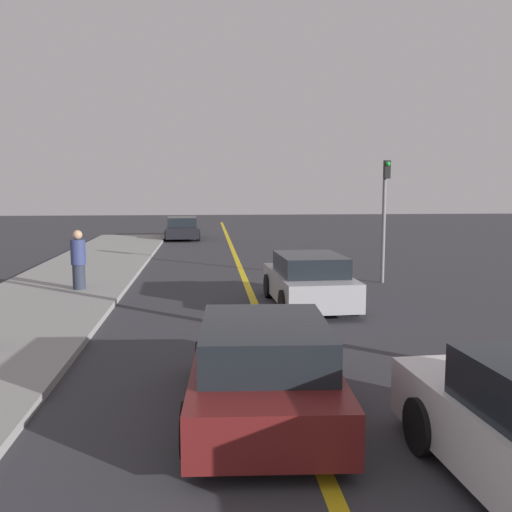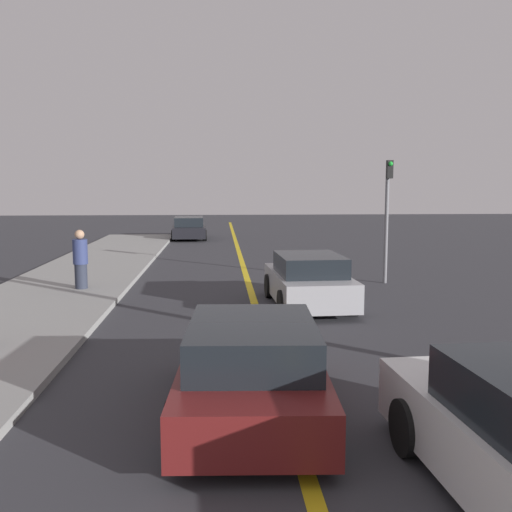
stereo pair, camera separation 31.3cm
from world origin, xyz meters
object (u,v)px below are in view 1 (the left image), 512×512
object	(u,v)px
car_ahead_center	(264,369)
car_parked_left_lot	(182,228)
car_far_distant	(309,281)
traffic_light	(385,208)
pedestrian_mid_group	(78,260)

from	to	relation	value
car_ahead_center	car_parked_left_lot	world-z (taller)	car_ahead_center
car_ahead_center	car_far_distant	xyz separation A→B (m)	(1.83, 6.77, 0.02)
car_far_distant	car_parked_left_lot	world-z (taller)	car_far_distant
traffic_light	pedestrian_mid_group	bearing A→B (deg)	-173.13
car_far_distant	car_ahead_center	bearing A→B (deg)	-107.76
car_ahead_center	pedestrian_mid_group	distance (m)	9.92
car_parked_left_lot	car_far_distant	bearing A→B (deg)	-80.49
car_far_distant	traffic_light	distance (m)	4.70
car_far_distant	traffic_light	world-z (taller)	traffic_light
car_ahead_center	car_far_distant	bearing A→B (deg)	77.62
car_ahead_center	traffic_light	xyz separation A→B (m)	(4.78, 10.01, 1.72)
car_parked_left_lot	car_ahead_center	bearing A→B (deg)	-87.73
car_ahead_center	car_far_distant	size ratio (longest dim) A/B	1.05
traffic_light	car_parked_left_lot	bearing A→B (deg)	114.23
car_ahead_center	traffic_light	world-z (taller)	traffic_light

